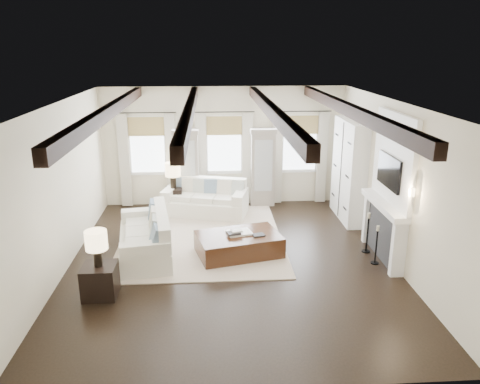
{
  "coord_description": "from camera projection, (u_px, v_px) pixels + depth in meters",
  "views": [
    {
      "loc": [
        -0.39,
        -8.68,
        4.23
      ],
      "look_at": [
        0.25,
        1.06,
        1.15
      ],
      "focal_mm": 35.0,
      "sensor_mm": 36.0,
      "label": 1
    }
  ],
  "objects": [
    {
      "name": "ground",
      "position": [
        231.0,
        261.0,
        9.55
      ],
      "size": [
        7.5,
        7.5,
        0.0
      ],
      "primitive_type": "plane",
      "color": "black",
      "rests_on": "ground"
    },
    {
      "name": "ottoman",
      "position": [
        239.0,
        244.0,
        9.82
      ],
      "size": [
        1.9,
        1.44,
        0.45
      ],
      "primitive_type": "cube",
      "rotation": [
        0.0,
        0.0,
        0.24
      ],
      "color": "black",
      "rests_on": "ground"
    },
    {
      "name": "book_lower",
      "position": [
        234.0,
        233.0,
        9.68
      ],
      "size": [
        0.3,
        0.26,
        0.04
      ],
      "primitive_type": "cube",
      "rotation": [
        0.0,
        0.0,
        0.24
      ],
      "color": "#262628",
      "rests_on": "tray"
    },
    {
      "name": "room_shell",
      "position": [
        264.0,
        161.0,
        9.88
      ],
      "size": [
        6.54,
        7.54,
        3.22
      ],
      "color": "#EEE4C7",
      "rests_on": "ground"
    },
    {
      "name": "lamp_front",
      "position": [
        96.0,
        242.0,
        7.96
      ],
      "size": [
        0.38,
        0.38,
        0.65
      ],
      "color": "black",
      "rests_on": "side_table_front"
    },
    {
      "name": "book_loose",
      "position": [
        259.0,
        235.0,
        9.69
      ],
      "size": [
        0.28,
        0.23,
        0.03
      ],
      "primitive_type": "cube",
      "rotation": [
        0.0,
        0.0,
        0.24
      ],
      "color": "#262628",
      "rests_on": "ottoman"
    },
    {
      "name": "lamp_back",
      "position": [
        173.0,
        171.0,
        12.04
      ],
      "size": [
        0.4,
        0.4,
        0.68
      ],
      "color": "black",
      "rests_on": "side_table_back"
    },
    {
      "name": "side_table_front",
      "position": [
        100.0,
        281.0,
        8.18
      ],
      "size": [
        0.58,
        0.58,
        0.58
      ],
      "primitive_type": "cube",
      "color": "black",
      "rests_on": "ground"
    },
    {
      "name": "side_table_back",
      "position": [
        174.0,
        200.0,
        12.28
      ],
      "size": [
        0.44,
        0.44,
        0.66
      ],
      "primitive_type": "cube",
      "color": "black",
      "rests_on": "ground"
    },
    {
      "name": "sofa_back",
      "position": [
        206.0,
        200.0,
        12.17
      ],
      "size": [
        2.3,
        1.48,
        0.91
      ],
      "color": "white",
      "rests_on": "ground"
    },
    {
      "name": "candlestick_far",
      "position": [
        367.0,
        236.0,
        9.89
      ],
      "size": [
        0.18,
        0.18,
        0.88
      ],
      "color": "black",
      "rests_on": "ground"
    },
    {
      "name": "area_rug",
      "position": [
        201.0,
        238.0,
        10.7
      ],
      "size": [
        3.62,
        4.22,
        0.02
      ],
      "primitive_type": "cube",
      "color": "beige",
      "rests_on": "ground"
    },
    {
      "name": "tray",
      "position": [
        239.0,
        233.0,
        9.81
      ],
      "size": [
        0.58,
        0.49,
        0.04
      ],
      "primitive_type": "cube",
      "rotation": [
        0.0,
        0.0,
        0.24
      ],
      "color": "white",
      "rests_on": "ottoman"
    },
    {
      "name": "candlestick_near",
      "position": [
        376.0,
        248.0,
        9.37
      ],
      "size": [
        0.16,
        0.16,
        0.81
      ],
      "color": "black",
      "rests_on": "ground"
    },
    {
      "name": "book_upper",
      "position": [
        237.0,
        231.0,
        9.7
      ],
      "size": [
        0.25,
        0.22,
        0.03
      ],
      "primitive_type": "cube",
      "rotation": [
        0.0,
        0.0,
        0.24
      ],
      "color": "beige",
      "rests_on": "book_lower"
    },
    {
      "name": "sofa_left",
      "position": [
        148.0,
        238.0,
        9.74
      ],
      "size": [
        1.31,
        2.31,
        0.94
      ],
      "color": "white",
      "rests_on": "ground"
    }
  ]
}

